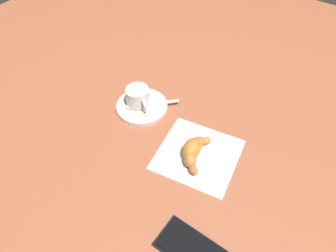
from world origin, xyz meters
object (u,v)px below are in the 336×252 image
object	(u,v)px
cell_phone	(196,252)
napkin	(198,154)
saucer	(142,106)
espresso_cup	(138,97)
croissant	(193,150)
sugar_packet	(144,114)
teaspoon	(143,105)

from	to	relation	value
cell_phone	napkin	bearing A→B (deg)	-59.74
napkin	saucer	bearing A→B (deg)	-13.44
espresso_cup	cell_phone	world-z (taller)	espresso_cup
saucer	cell_phone	world-z (taller)	saucer
croissant	cell_phone	bearing A→B (deg)	123.23
sugar_packet	cell_phone	xyz separation A→B (m)	(-0.29, 0.22, -0.01)
napkin	cell_phone	world-z (taller)	cell_phone
sugar_packet	cell_phone	bearing A→B (deg)	-83.38
teaspoon	napkin	distance (m)	0.20
sugar_packet	croissant	size ratio (longest dim) A/B	0.58
napkin	cell_phone	distance (m)	0.22
espresso_cup	saucer	bearing A→B (deg)	-163.93
saucer	sugar_packet	xyz separation A→B (m)	(-0.03, 0.03, 0.01)
sugar_packet	cell_phone	world-z (taller)	sugar_packet
saucer	croissant	distance (m)	0.20
napkin	teaspoon	bearing A→B (deg)	-13.49
espresso_cup	napkin	world-z (taller)	espresso_cup
napkin	cell_phone	bearing A→B (deg)	120.26
sugar_packet	teaspoon	bearing A→B (deg)	84.66
saucer	teaspoon	size ratio (longest dim) A/B	1.18
espresso_cup	teaspoon	size ratio (longest dim) A/B	0.70
teaspoon	napkin	bearing A→B (deg)	166.51
saucer	croissant	xyz separation A→B (m)	(-0.19, 0.06, 0.02)
napkin	croissant	bearing A→B (deg)	51.18
espresso_cup	napkin	bearing A→B (deg)	167.75
espresso_cup	napkin	xyz separation A→B (m)	(-0.21, 0.05, -0.03)
espresso_cup	sugar_packet	world-z (taller)	espresso_cup
teaspoon	napkin	xyz separation A→B (m)	(-0.19, 0.05, -0.01)
sugar_packet	napkin	size ratio (longest dim) A/B	0.38
sugar_packet	saucer	bearing A→B (deg)	90.79
espresso_cup	teaspoon	world-z (taller)	espresso_cup
napkin	croissant	world-z (taller)	croissant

